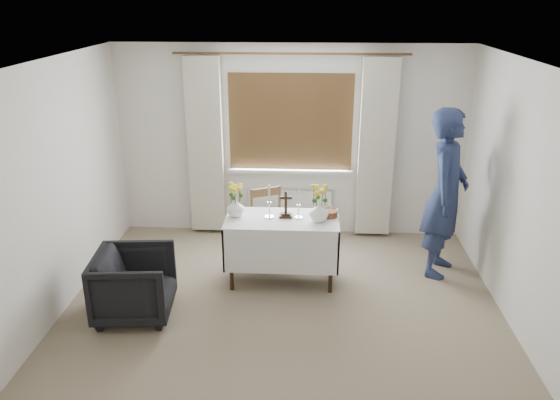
% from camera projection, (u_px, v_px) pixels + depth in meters
% --- Properties ---
extents(ground, '(5.00, 5.00, 0.00)m').
position_uv_depth(ground, '(280.00, 337.00, 5.19)').
color(ground, gray).
rests_on(ground, ground).
extents(altar_table, '(1.24, 0.64, 0.76)m').
position_uv_depth(altar_table, '(282.00, 250.00, 6.09)').
color(altar_table, white).
rests_on(altar_table, ground).
extents(wooden_chair, '(0.55, 0.55, 0.90)m').
position_uv_depth(wooden_chair, '(271.00, 227.00, 6.50)').
color(wooden_chair, brown).
rests_on(wooden_chair, ground).
extents(armchair, '(0.82, 0.80, 0.69)m').
position_uv_depth(armchair, '(134.00, 284.00, 5.44)').
color(armchair, black).
rests_on(armchair, ground).
extents(person, '(0.70, 0.83, 1.93)m').
position_uv_depth(person, '(446.00, 193.00, 6.10)').
color(person, navy).
rests_on(person, ground).
extents(radiator, '(1.10, 0.10, 0.60)m').
position_uv_depth(radiator, '(290.00, 212.00, 7.34)').
color(radiator, silver).
rests_on(radiator, ground).
extents(wooden_cross, '(0.14, 0.10, 0.30)m').
position_uv_depth(wooden_cross, '(286.00, 204.00, 5.94)').
color(wooden_cross, black).
rests_on(wooden_cross, altar_table).
extents(candlestick_left, '(0.13, 0.13, 0.37)m').
position_uv_depth(candlestick_left, '(269.00, 201.00, 5.92)').
color(candlestick_left, silver).
rests_on(candlestick_left, altar_table).
extents(candlestick_right, '(0.10, 0.10, 0.32)m').
position_uv_depth(candlestick_right, '(299.00, 204.00, 5.91)').
color(candlestick_right, silver).
rests_on(candlestick_right, altar_table).
extents(flower_vase_left, '(0.25, 0.25, 0.20)m').
position_uv_depth(flower_vase_left, '(236.00, 207.00, 5.98)').
color(flower_vase_left, white).
rests_on(flower_vase_left, altar_table).
extents(flower_vase_right, '(0.27, 0.27, 0.22)m').
position_uv_depth(flower_vase_right, '(319.00, 212.00, 5.85)').
color(flower_vase_right, white).
rests_on(flower_vase_right, altar_table).
extents(wicker_basket, '(0.23, 0.23, 0.07)m').
position_uv_depth(wicker_basket, '(329.00, 213.00, 6.00)').
color(wicker_basket, brown).
rests_on(wicker_basket, altar_table).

